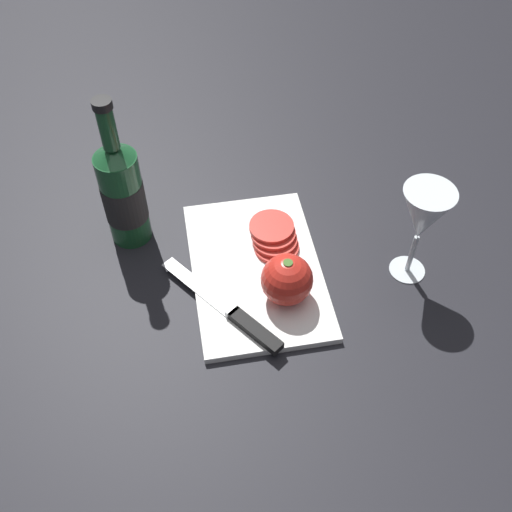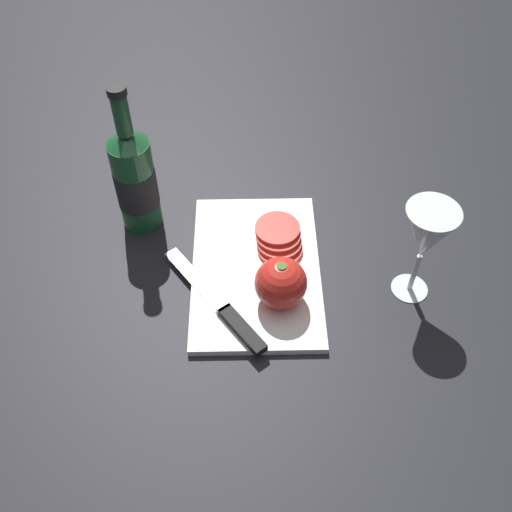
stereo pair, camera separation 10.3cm
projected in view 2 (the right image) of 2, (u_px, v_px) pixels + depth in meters
ground_plane at (238, 308)px, 1.01m from camera, size 3.00×3.00×0.00m
cutting_board at (256, 269)px, 1.06m from camera, size 0.34×0.22×0.01m
wine_bottle at (135, 180)px, 1.06m from camera, size 0.08×0.08×0.30m
wine_glass at (426, 237)px, 0.94m from camera, size 0.09×0.09×0.19m
whole_tomato at (281, 283)px, 0.98m from camera, size 0.09×0.09×0.09m
knife at (232, 318)px, 0.98m from camera, size 0.23×0.18×0.01m
tomato_slice_stack_near at (279, 239)px, 1.08m from camera, size 0.11×0.09×0.03m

